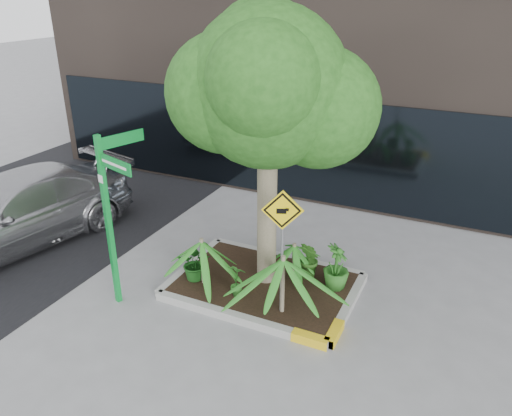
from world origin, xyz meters
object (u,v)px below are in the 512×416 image
at_px(cattle_sign, 282,231).
at_px(tree, 269,87).
at_px(parked_car, 14,211).
at_px(street_sign_post, 111,204).

bearing_deg(cattle_sign, tree, 106.45).
xyz_separation_m(parked_car, cattle_sign, (6.18, -0.00, 0.87)).
distance_m(tree, parked_car, 6.35).
height_order(tree, cattle_sign, tree).
bearing_deg(parked_car, street_sign_post, 0.56).
height_order(parked_car, street_sign_post, street_sign_post).
bearing_deg(tree, street_sign_post, -143.34).
bearing_deg(cattle_sign, parked_car, 158.46).
distance_m(parked_car, street_sign_post, 3.73).
relative_size(parked_car, cattle_sign, 2.39).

